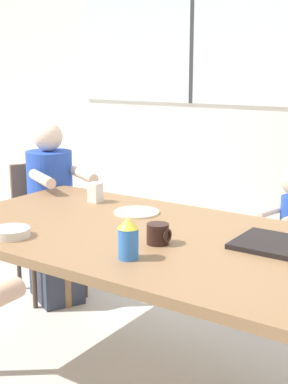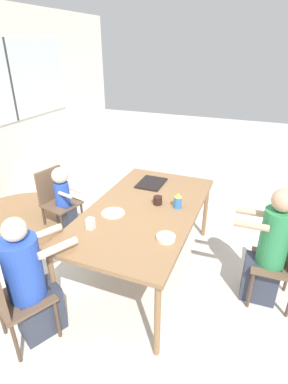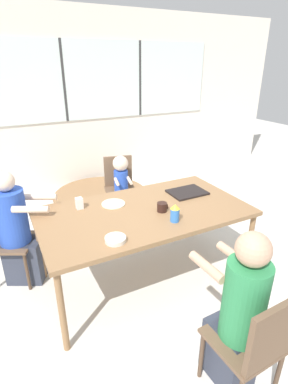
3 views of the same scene
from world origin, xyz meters
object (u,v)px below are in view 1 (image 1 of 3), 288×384
Objects in this scene: coffee_mug at (158,234)px; milk_carton_small at (95,193)px; chair_for_woman_green_shirt at (45,216)px; bowl_white_shallow at (11,232)px; person_woman_green_shirt at (53,221)px; sippy_cup at (128,238)px.

coffee_mug is 0.76m from milk_carton_small.
bowl_white_shallow is at bearing 65.44° from chair_for_woman_green_shirt.
bowl_white_shallow is (0.79, -0.98, 0.28)m from chair_for_woman_green_shirt.
chair_for_woman_green_shirt is 1.29m from bowl_white_shallow.
person_woman_green_shirt is at bearing 152.17° from coffee_mug.
sippy_cup reaches higher than milk_carton_small.
sippy_cup reaches higher than chair_for_woman_green_shirt.
chair_for_woman_green_shirt is 1.56m from coffee_mug.
person_woman_green_shirt reaches higher than bowl_white_shallow.
person_woman_green_shirt is 0.68m from milk_carton_small.
person_woman_green_shirt is at bearing 125.18° from bowl_white_shallow.
milk_carton_small is (-0.65, 0.40, 0.01)m from coffee_mug.
sippy_cup is at bearing 82.59° from chair_for_woman_green_shirt.
person_woman_green_shirt is 7.13× the size of sippy_cup.
bowl_white_shallow is (0.64, -0.91, 0.27)m from person_woman_green_shirt.
coffee_mug is (1.21, -0.64, 0.29)m from person_woman_green_shirt.
milk_carton_small reaches higher than bowl_white_shallow.
sippy_cup is at bearing -42.69° from milk_carton_small.
coffee_mug is at bearing 89.06° from chair_for_woman_green_shirt.
milk_carton_small is at bearing 137.31° from sippy_cup.
person_woman_green_shirt is 1.51m from sippy_cup.
person_woman_green_shirt reaches higher than chair_for_woman_green_shirt.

